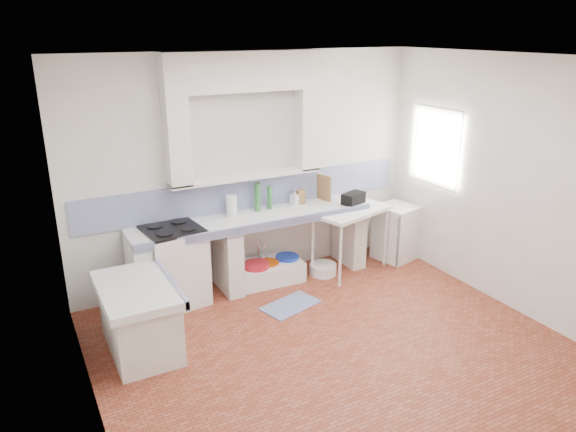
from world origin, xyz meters
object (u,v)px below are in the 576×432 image
side_table (350,240)px  sink (265,273)px  fridge (396,232)px  stove (175,267)px

side_table → sink: bearing=153.5°
sink → side_table: side_table is taller
side_table → fridge: 0.79m
stove → fridge: bearing=-9.3°
stove → fridge: stove is taller
sink → fridge: fridge is taller
sink → fridge: 1.95m
stove → fridge: size_ratio=1.18×
stove → fridge: 3.07m
sink → side_table: (1.13, -0.21, 0.31)m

